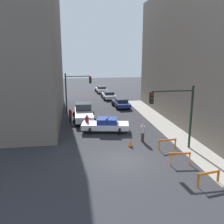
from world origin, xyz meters
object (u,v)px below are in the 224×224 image
(traffic_light_near, at_px, (178,108))
(pedestrian_corner, at_px, (70,115))
(barrier_back, at_px, (167,142))
(parked_car_near, at_px, (121,103))
(parked_car_mid, at_px, (109,95))
(traffic_cone, at_px, (131,143))
(pedestrian_crossing, at_px, (87,122))
(pedestrian_sidewalk, at_px, (143,132))
(police_car, at_px, (106,125))
(traffic_light_far, at_px, (74,87))
(barrier_mid, at_px, (180,156))
(white_truck, at_px, (84,113))
(parked_car_far, at_px, (101,89))
(barrier_front, at_px, (209,176))

(traffic_light_near, distance_m, pedestrian_corner, 13.19)
(barrier_back, bearing_deg, parked_car_near, 92.51)
(parked_car_mid, relative_size, traffic_cone, 6.62)
(pedestrian_crossing, relative_size, pedestrian_sidewalk, 1.00)
(traffic_light_near, height_order, police_car, traffic_light_near)
(traffic_light_far, relative_size, pedestrian_sidewalk, 3.13)
(traffic_light_far, bearing_deg, pedestrian_crossing, -82.07)
(pedestrian_corner, bearing_deg, barrier_mid, 8.59)
(parked_car_near, relative_size, parked_car_mid, 1.01)
(pedestrian_corner, xyz_separation_m, barrier_back, (7.94, -9.50, -0.24))
(pedestrian_sidewalk, xyz_separation_m, barrier_back, (1.50, -2.17, -0.24))
(traffic_light_near, relative_size, pedestrian_corner, 3.13)
(traffic_light_near, xyz_separation_m, pedestrian_crossing, (-6.91, 6.42, -2.67))
(white_truck, bearing_deg, police_car, -65.88)
(white_truck, bearing_deg, traffic_cone, -68.06)
(traffic_light_near, distance_m, pedestrian_crossing, 9.80)
(traffic_light_far, relative_size, parked_car_far, 1.19)
(traffic_light_far, bearing_deg, parked_car_mid, 56.67)
(traffic_light_far, height_order, pedestrian_crossing, traffic_light_far)
(police_car, bearing_deg, traffic_cone, -149.63)
(traffic_cone, bearing_deg, barrier_back, -20.95)
(traffic_light_near, bearing_deg, barrier_mid, -107.12)
(parked_car_mid, relative_size, pedestrian_crossing, 2.62)
(parked_car_mid, relative_size, barrier_mid, 2.72)
(parked_car_far, relative_size, barrier_back, 2.73)
(traffic_cone, bearing_deg, pedestrian_corner, 121.19)
(barrier_front, bearing_deg, parked_car_mid, 93.78)
(white_truck, height_order, pedestrian_corner, white_truck)
(parked_car_mid, bearing_deg, pedestrian_sidewalk, -91.29)
(traffic_light_far, bearing_deg, traffic_cone, -71.20)
(pedestrian_sidewalk, relative_size, barrier_back, 1.04)
(white_truck, relative_size, pedestrian_corner, 3.26)
(barrier_back, bearing_deg, traffic_light_far, 117.19)
(police_car, distance_m, parked_car_near, 11.42)
(barrier_back, bearing_deg, barrier_front, -86.59)
(barrier_mid, height_order, barrier_back, same)
(police_car, height_order, traffic_cone, police_car)
(parked_car_mid, bearing_deg, white_truck, -111.91)
(white_truck, relative_size, barrier_front, 3.41)
(traffic_light_far, bearing_deg, barrier_back, -62.81)
(pedestrian_sidewalk, relative_size, barrier_front, 1.05)
(parked_car_mid, height_order, barrier_back, parked_car_mid)
(parked_car_far, distance_m, traffic_cone, 28.98)
(barrier_mid, distance_m, barrier_back, 2.80)
(traffic_light_near, relative_size, barrier_mid, 3.26)
(police_car, xyz_separation_m, barrier_back, (4.39, -5.54, -0.11))
(parked_car_far, bearing_deg, pedestrian_sidewalk, -91.28)
(white_truck, relative_size, traffic_cone, 8.26)
(parked_car_near, bearing_deg, barrier_mid, -92.08)
(parked_car_far, height_order, barrier_front, parked_car_far)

